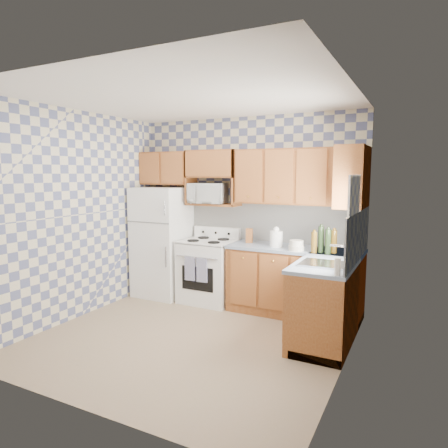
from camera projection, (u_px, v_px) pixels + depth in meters
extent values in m
plane|color=#8B7456|center=(191.00, 338.00, 4.62)|extent=(3.40, 3.40, 0.00)
cube|color=slate|center=(247.00, 211.00, 5.86)|extent=(3.40, 0.02, 2.70)
cube|color=slate|center=(347.00, 233.00, 3.69)|extent=(0.02, 3.20, 2.70)
cube|color=silver|center=(272.00, 222.00, 5.70)|extent=(2.60, 0.02, 0.56)
cube|color=silver|center=(358.00, 236.00, 4.42)|extent=(0.02, 1.60, 0.56)
cube|color=white|center=(162.00, 242.00, 6.19)|extent=(0.75, 0.70, 1.68)
cube|color=white|center=(209.00, 272.00, 5.90)|extent=(0.76, 0.65, 0.90)
cube|color=silver|center=(208.00, 241.00, 5.84)|extent=(0.76, 0.65, 0.02)
cube|color=white|center=(217.00, 232.00, 6.07)|extent=(0.76, 0.08, 0.17)
cube|color=navy|center=(190.00, 269.00, 5.63)|extent=(0.16, 0.02, 0.34)
cube|color=navy|center=(202.00, 270.00, 5.54)|extent=(0.16, 0.02, 0.34)
cube|color=brown|center=(294.00, 283.00, 5.35)|extent=(1.75, 0.60, 0.88)
cube|color=brown|center=(329.00, 299.00, 4.65)|extent=(0.60, 1.60, 0.88)
cube|color=gray|center=(295.00, 249.00, 5.28)|extent=(1.77, 0.63, 0.04)
cube|color=gray|center=(330.00, 260.00, 4.59)|extent=(0.63, 1.60, 0.04)
cube|color=brown|center=(299.00, 177.00, 5.29)|extent=(1.75, 0.33, 0.74)
cube|color=brown|center=(167.00, 168.00, 6.22)|extent=(0.82, 0.33, 0.50)
cube|color=brown|center=(353.00, 177.00, 4.81)|extent=(0.33, 0.70, 0.74)
cube|color=brown|center=(213.00, 204.00, 5.92)|extent=(0.80, 0.33, 0.03)
imported|color=white|center=(208.00, 193.00, 5.90)|extent=(0.59, 0.45, 0.30)
cube|color=#B7B7BC|center=(324.00, 264.00, 4.27)|extent=(0.48, 0.40, 0.03)
cube|color=white|center=(353.00, 217.00, 4.08)|extent=(0.02, 0.66, 0.86)
cylinder|color=black|center=(321.00, 239.00, 4.91)|extent=(0.07, 0.07, 0.33)
cylinder|color=black|center=(328.00, 242.00, 4.82)|extent=(0.07, 0.07, 0.31)
cylinder|color=#51380F|center=(334.00, 242.00, 4.89)|extent=(0.07, 0.07, 0.28)
cylinder|color=#51380F|center=(314.00, 242.00, 4.90)|extent=(0.07, 0.07, 0.26)
cube|color=brown|center=(249.00, 236.00, 5.63)|extent=(0.11, 0.11, 0.20)
cylinder|color=white|center=(276.00, 239.00, 5.30)|extent=(0.17, 0.17, 0.21)
cylinder|color=beige|center=(338.00, 267.00, 3.81)|extent=(0.06, 0.06, 0.17)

